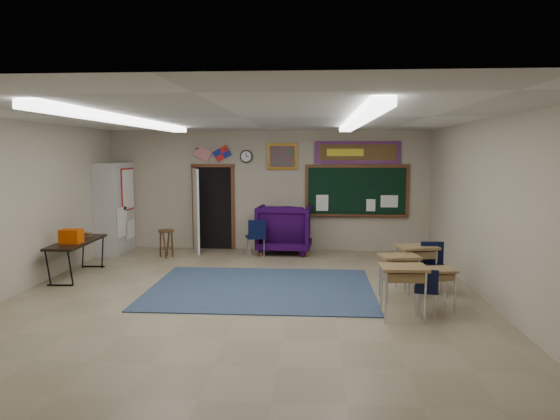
# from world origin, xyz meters

# --- Properties ---
(floor) EXTENTS (9.00, 9.00, 0.00)m
(floor) POSITION_xyz_m (0.00, 0.00, 0.00)
(floor) COLOR gray
(floor) RESTS_ON ground
(back_wall) EXTENTS (8.00, 0.04, 3.00)m
(back_wall) POSITION_xyz_m (0.00, 4.50, 1.50)
(back_wall) COLOR #A69D87
(back_wall) RESTS_ON floor
(front_wall) EXTENTS (8.00, 0.04, 3.00)m
(front_wall) POSITION_xyz_m (0.00, -4.50, 1.50)
(front_wall) COLOR #A69D87
(front_wall) RESTS_ON floor
(left_wall) EXTENTS (0.04, 9.00, 3.00)m
(left_wall) POSITION_xyz_m (-4.00, 0.00, 1.50)
(left_wall) COLOR #A69D87
(left_wall) RESTS_ON floor
(right_wall) EXTENTS (0.04, 9.00, 3.00)m
(right_wall) POSITION_xyz_m (4.00, 0.00, 1.50)
(right_wall) COLOR #A69D87
(right_wall) RESTS_ON floor
(ceiling) EXTENTS (8.00, 9.00, 0.04)m
(ceiling) POSITION_xyz_m (0.00, 0.00, 3.00)
(ceiling) COLOR silver
(ceiling) RESTS_ON back_wall
(area_rug) EXTENTS (4.00, 3.00, 0.02)m
(area_rug) POSITION_xyz_m (0.20, 0.80, 0.01)
(area_rug) COLOR #2D4256
(area_rug) RESTS_ON floor
(fluorescent_strips) EXTENTS (3.86, 6.00, 0.10)m
(fluorescent_strips) POSITION_xyz_m (0.00, 0.00, 2.94)
(fluorescent_strips) COLOR white
(fluorescent_strips) RESTS_ON ceiling
(doorway) EXTENTS (1.10, 0.89, 2.16)m
(doorway) POSITION_xyz_m (-1.50, 4.35, 1.06)
(doorway) COLOR black
(doorway) RESTS_ON back_wall
(chalkboard) EXTENTS (2.55, 0.14, 1.30)m
(chalkboard) POSITION_xyz_m (2.20, 4.46, 1.46)
(chalkboard) COLOR brown
(chalkboard) RESTS_ON back_wall
(bulletin_board) EXTENTS (2.10, 0.05, 0.55)m
(bulletin_board) POSITION_xyz_m (2.20, 4.47, 2.45)
(bulletin_board) COLOR red
(bulletin_board) RESTS_ON back_wall
(framed_art_print) EXTENTS (0.75, 0.05, 0.65)m
(framed_art_print) POSITION_xyz_m (0.35, 4.47, 2.35)
(framed_art_print) COLOR #8E5E1B
(framed_art_print) RESTS_ON back_wall
(wall_clock) EXTENTS (0.32, 0.05, 0.32)m
(wall_clock) POSITION_xyz_m (-0.55, 4.47, 2.35)
(wall_clock) COLOR black
(wall_clock) RESTS_ON back_wall
(wall_flags) EXTENTS (1.16, 0.06, 0.70)m
(wall_flags) POSITION_xyz_m (-1.40, 4.44, 2.48)
(wall_flags) COLOR red
(wall_flags) RESTS_ON back_wall
(storage_cabinet) EXTENTS (0.59, 1.25, 2.20)m
(storage_cabinet) POSITION_xyz_m (-3.71, 3.85, 1.10)
(storage_cabinet) COLOR #B1B0AC
(storage_cabinet) RESTS_ON floor
(wingback_armchair) EXTENTS (1.36, 1.40, 1.19)m
(wingback_armchair) POSITION_xyz_m (0.44, 4.15, 0.60)
(wingback_armchair) COLOR #1F0533
(wingback_armchair) RESTS_ON floor
(student_chair_reading) EXTENTS (0.56, 0.56, 0.90)m
(student_chair_reading) POSITION_xyz_m (-0.22, 3.56, 0.45)
(student_chair_reading) COLOR black
(student_chair_reading) RESTS_ON floor
(student_chair_desk_a) EXTENTS (0.42, 0.42, 0.73)m
(student_chair_desk_a) POSITION_xyz_m (2.84, -0.48, 0.37)
(student_chair_desk_a) COLOR black
(student_chair_desk_a) RESTS_ON floor
(student_chair_desk_b) EXTENTS (0.46, 0.46, 0.88)m
(student_chair_desk_b) POSITION_xyz_m (3.24, 0.70, 0.44)
(student_chair_desk_b) COLOR black
(student_chair_desk_b) RESTS_ON floor
(student_desk_front_left) EXTENTS (0.70, 0.57, 0.75)m
(student_desk_front_left) POSITION_xyz_m (2.56, 0.32, 0.42)
(student_desk_front_left) COLOR olive
(student_desk_front_left) RESTS_ON floor
(student_desk_front_right) EXTENTS (0.77, 0.64, 0.81)m
(student_desk_front_right) POSITION_xyz_m (2.96, 0.88, 0.45)
(student_desk_front_right) COLOR olive
(student_desk_front_right) RESTS_ON floor
(student_desk_back_left) EXTENTS (0.68, 0.52, 0.80)m
(student_desk_back_left) POSITION_xyz_m (2.45, -0.73, 0.45)
(student_desk_back_left) COLOR olive
(student_desk_back_left) RESTS_ON floor
(student_desk_back_right) EXTENTS (0.61, 0.50, 0.66)m
(student_desk_back_right) POSITION_xyz_m (3.05, -0.23, 0.37)
(student_desk_back_right) COLOR olive
(student_desk_back_right) RESTS_ON floor
(folding_table) EXTENTS (0.63, 1.73, 0.98)m
(folding_table) POSITION_xyz_m (-3.54, 1.47, 0.39)
(folding_table) COLOR black
(folding_table) RESTS_ON floor
(wooden_stool) EXTENTS (0.36, 0.36, 0.64)m
(wooden_stool) POSITION_xyz_m (-2.31, 3.38, 0.33)
(wooden_stool) COLOR #4C3216
(wooden_stool) RESTS_ON floor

